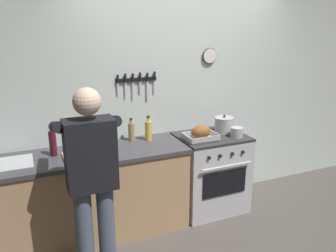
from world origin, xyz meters
name	(u,v)px	position (x,y,z in m)	size (l,w,h in m)	color
wall_back	(180,96)	(0.00, 1.35, 1.30)	(6.00, 0.13, 2.60)	silver
counter_block	(86,195)	(-1.21, 0.99, 0.46)	(2.03, 0.65, 0.90)	tan
stove	(210,172)	(0.22, 0.99, 0.45)	(0.76, 0.67, 0.90)	#BCBCC1
person_cook	(92,176)	(-1.25, 0.33, 0.95)	(0.51, 0.63, 1.66)	#4C566B
roasting_pan	(201,133)	(0.04, 0.91, 0.97)	(0.35, 0.26, 0.16)	#B7B7BC
stock_pot	(224,125)	(0.41, 1.04, 0.99)	(0.22, 0.22, 0.21)	#B7B7BC
saucepan	(237,132)	(0.45, 0.83, 0.96)	(0.14, 0.14, 0.11)	#B7B7BC
cutting_board	(82,155)	(-1.22, 0.93, 0.91)	(0.36, 0.24, 0.02)	tan
bottle_wine_red	(53,143)	(-1.47, 1.05, 1.03)	(0.07, 0.07, 0.31)	#47141E
bottle_dish_soap	(109,134)	(-0.91, 1.18, 1.00)	(0.07, 0.07, 0.25)	#338CCC
bottle_cooking_oil	(148,130)	(-0.49, 1.12, 1.01)	(0.08, 0.08, 0.27)	gold
bottle_vinegar	(131,131)	(-0.66, 1.18, 1.00)	(0.07, 0.07, 0.25)	#997F4C
bottle_olive_oil	(87,134)	(-1.13, 1.19, 1.03)	(0.06, 0.06, 0.30)	#385623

